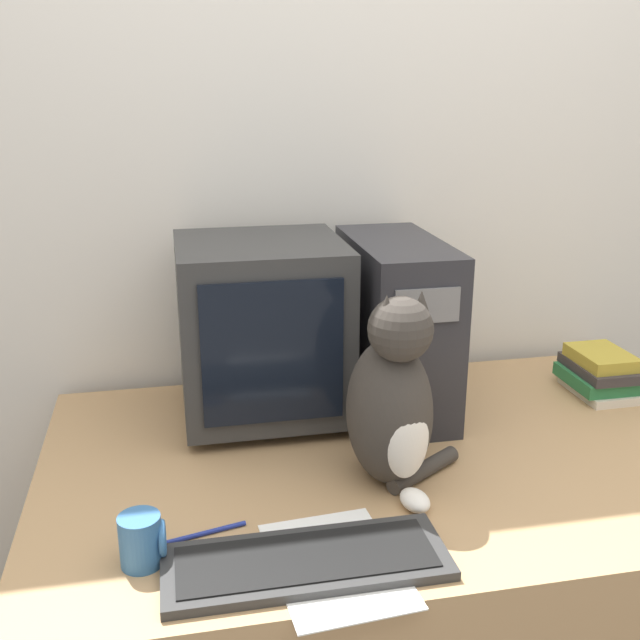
# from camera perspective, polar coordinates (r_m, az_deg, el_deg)

# --- Properties ---
(wall_back) EXTENTS (7.00, 0.05, 2.50)m
(wall_back) POSITION_cam_1_polar(r_m,az_deg,el_deg) (2.03, 1.80, 10.69)
(wall_back) COLOR silver
(wall_back) RESTS_ON ground_plane
(desk) EXTENTS (1.55, 0.96, 0.72)m
(desk) POSITION_cam_1_polar(r_m,az_deg,el_deg) (1.88, 5.58, -19.74)
(desk) COLOR tan
(desk) RESTS_ON ground_plane
(crt_monitor) EXTENTS (0.38, 0.38, 0.43)m
(crt_monitor) POSITION_cam_1_polar(r_m,az_deg,el_deg) (1.77, -4.44, -0.65)
(crt_monitor) COLOR #333333
(crt_monitor) RESTS_ON desk
(computer_tower) EXTENTS (0.21, 0.43, 0.42)m
(computer_tower) POSITION_cam_1_polar(r_m,az_deg,el_deg) (1.83, 5.77, -0.43)
(computer_tower) COLOR #28282D
(computer_tower) RESTS_ON desk
(keyboard) EXTENTS (0.48, 0.18, 0.02)m
(keyboard) POSITION_cam_1_polar(r_m,az_deg,el_deg) (1.33, -1.06, -17.93)
(keyboard) COLOR #2D2D2D
(keyboard) RESTS_ON desk
(cat) EXTENTS (0.27, 0.27, 0.41)m
(cat) POSITION_cam_1_polar(r_m,az_deg,el_deg) (1.49, 5.56, -6.34)
(cat) COLOR #38332D
(cat) RESTS_ON desk
(book_stack) EXTENTS (0.15, 0.20, 0.11)m
(book_stack) POSITION_cam_1_polar(r_m,az_deg,el_deg) (2.08, 20.49, -3.78)
(book_stack) COLOR beige
(book_stack) RESTS_ON desk
(pen) EXTENTS (0.15, 0.04, 0.01)m
(pen) POSITION_cam_1_polar(r_m,az_deg,el_deg) (1.42, -8.75, -15.75)
(pen) COLOR navy
(pen) RESTS_ON desk
(paper_sheet) EXTENTS (0.23, 0.31, 0.00)m
(paper_sheet) POSITION_cam_1_polar(r_m,az_deg,el_deg) (1.34, 1.22, -18.11)
(paper_sheet) COLOR white
(paper_sheet) RESTS_ON desk
(mug) EXTENTS (0.08, 0.07, 0.09)m
(mug) POSITION_cam_1_polar(r_m,az_deg,el_deg) (1.35, -13.37, -16.01)
(mug) COLOR #33669E
(mug) RESTS_ON desk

